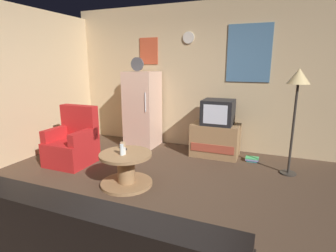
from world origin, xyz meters
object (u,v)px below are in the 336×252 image
Objects in this scene: mug_ceramic_tan at (123,145)px; remote_control at (123,148)px; book_stack at (252,159)px; fridge at (143,109)px; tv_stand at (215,140)px; mug_ceramic_white at (123,151)px; standing_lamp at (298,85)px; coffee_table at (126,169)px; armchair at (73,143)px; wine_glass at (122,150)px; crt_tv at (218,112)px.

mug_ceramic_tan is 0.05m from remote_control.
mug_ceramic_tan is 2.26m from book_stack.
mug_ceramic_tan is (0.48, -1.55, -0.25)m from fridge.
mug_ceramic_white is at bearing -117.51° from tv_stand.
coffee_table is at bearing -149.21° from standing_lamp.
wine_glass is at bearing -20.83° from armchair.
wine_glass is at bearing -94.85° from coffee_table.
tv_stand is 1.67m from standing_lamp.
remote_control is at bearing -153.57° from standing_lamp.
book_stack is (1.68, 1.45, -0.43)m from remote_control.
standing_lamp reaches higher than coffee_table.
standing_lamp is 10.60× the size of remote_control.
book_stack is at bearing 67.67° from remote_control.
fridge is at bearing 110.04° from coffee_table.
armchair is at bearing 162.53° from coffee_table.
book_stack is (0.64, -0.07, -0.77)m from crt_tv.
fridge is 11.80× the size of remote_control.
mug_ceramic_tan is at bearing -154.48° from standing_lamp.
coffee_table is 0.36m from mug_ceramic_tan.
fridge is at bearing 134.34° from remote_control.
mug_ceramic_white is 1.00× the size of mug_ceramic_tan.
standing_lamp reaches higher than armchair.
coffee_table is at bearing 78.57° from mug_ceramic_white.
standing_lamp is (1.20, -0.41, 0.55)m from crt_tv.
armchair is (-3.38, -0.86, -1.02)m from standing_lamp.
fridge is 8.17× the size of book_stack.
mug_ceramic_tan is (-1.06, -1.49, -0.31)m from crt_tv.
crt_tv reaches higher than wine_glass.
standing_lamp is 7.34× the size of book_stack.
book_stack is at bearing 46.49° from mug_ceramic_white.
remote_control is at bearing -123.62° from tv_stand.
fridge is at bearing 176.68° from book_stack.
remote_control is 1.17m from armchair.
fridge is at bearing 109.02° from wine_glass.
wine_glass reaches higher than book_stack.
remote_control is (0.50, -1.58, -0.28)m from fridge.
standing_lamp is at bearing -18.75° from crt_tv.
armchair is (-1.26, 0.44, -0.17)m from mug_ceramic_white.
remote_control reaches higher than book_stack.
tv_stand is 1.94m from mug_ceramic_white.
coffee_table is 8.00× the size of mug_ceramic_white.
fridge reaches higher than tv_stand.
fridge is at bearing 177.83° from crt_tv.
coffee_table is at bearing -118.70° from crt_tv.
armchair reaches higher than tv_stand.
tv_stand is 0.87× the size of armchair.
remote_control is at bearing -56.32° from mug_ceramic_tan.
tv_stand is at bearing 62.49° from mug_ceramic_white.
mug_ceramic_white is (0.62, -1.77, -0.25)m from fridge.
standing_lamp is at bearing -9.64° from fridge.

